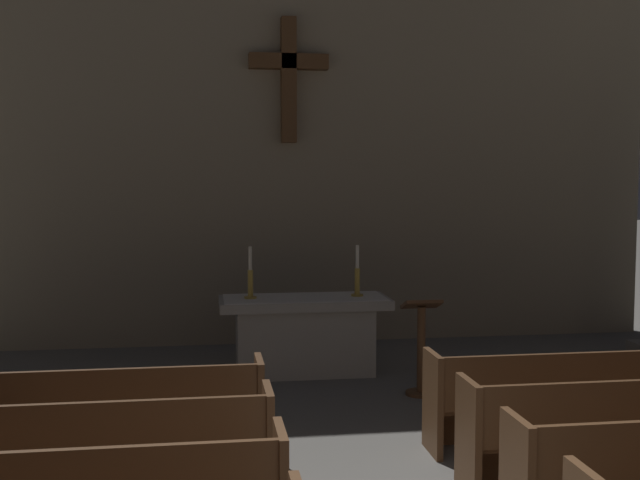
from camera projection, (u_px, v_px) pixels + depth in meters
pew_left_row_3 at (46, 459)px, 5.82m from camera, size 3.37×0.50×0.95m
pew_left_row_4 at (69, 419)px, 6.79m from camera, size 3.37×0.50×0.95m
pew_right_row_4 at (600, 396)px, 7.51m from camera, size 3.37×0.50×0.95m
altar at (304, 333)px, 10.24m from camera, size 2.20×0.90×1.01m
candlestick_left at (250, 282)px, 10.09m from camera, size 0.16×0.16×0.67m
candlestick_right at (357, 280)px, 10.29m from camera, size 0.16×0.16×0.67m
apse_with_cross at (287, 106)px, 12.05m from camera, size 11.55×0.47×7.30m
lectern at (421, 349)px, 9.24m from camera, size 0.44×0.36×1.15m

